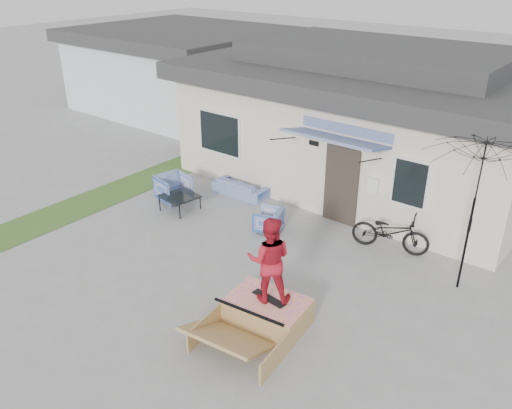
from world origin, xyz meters
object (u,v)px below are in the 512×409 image
Objects in this scene: skate_ramp at (267,311)px; armchair_left at (174,187)px; skateboard at (269,298)px; skater at (269,259)px; patio_umbrella at (472,214)px; loveseat at (241,185)px; bicycle at (391,228)px; armchair_right at (269,219)px; coffee_table at (180,203)px.

armchair_left is at bearing 147.06° from skate_ramp.
skateboard is 0.88m from skater.
skate_ramp is (-2.48, -3.47, -1.50)m from patio_umbrella.
patio_umbrella is 1.43× the size of skater.
bicycle is at bearing 175.45° from loveseat.
loveseat is at bearing 141.18° from skateboard.
patio_umbrella is at bearing -119.77° from bicycle.
skater is (0.00, -0.00, 0.88)m from skateboard.
armchair_left reaches higher than loveseat.
patio_umbrella is (1.85, -0.52, 1.16)m from bicycle.
armchair_right reaches higher than skate_ramp.
skater is (-0.64, -3.94, 0.82)m from bicycle.
skater is (4.18, -4.14, 1.08)m from loveseat.
armchair_left is (-1.24, -1.50, 0.10)m from loveseat.
bicycle is 0.92× the size of skate_ramp.
patio_umbrella is 4.40m from skateboard.
skater reaches higher than coffee_table.
armchair_right is 0.28× the size of patio_umbrella.
patio_umbrella is (4.69, 0.53, 1.41)m from armchair_right.
armchair_left is at bearing -174.36° from patio_umbrella.
coffee_table is 5.40m from skateboard.
skater reaches higher than armchair_right.
skate_ramp is 1.16m from skater.
skateboard is at bearing 156.74° from bicycle.
skater is at bearing 20.57° from armchair_right.
coffee_table is at bearing -106.62° from armchair_left.
coffee_table is at bearing -171.59° from patio_umbrella.
skateboard is at bearing -25.65° from coffee_table.
coffee_table is (0.56, -0.31, -0.22)m from armchair_left.
bicycle is (4.82, -0.19, 0.26)m from loveseat.
loveseat is at bearing 73.68° from bicycle.
bicycle is 3.99m from skateboard.
armchair_left is 0.67m from coffee_table.
armchair_left reaches higher than skateboard.
skater reaches higher than loveseat.
skate_ramp is at bearing 156.93° from bicycle.
armchair_left is 6.20m from bicycle.
skate_ramp is at bearing 62.73° from skater.
coffee_table is 5.52m from skater.
bicycle is (6.06, 1.30, 0.15)m from armchair_left.
skate_ramp is 1.18× the size of skater.
loveseat is 1.93m from coffee_table.
skateboard is (-2.49, -3.42, -1.22)m from patio_umbrella.
skateboard is (2.20, -2.89, 0.18)m from armchair_right.
armchair_left is 1.27× the size of armchair_right.
skateboard is (4.86, -2.33, 0.31)m from coffee_table.
armchair_right is (3.22, 0.25, -0.09)m from armchair_left.
coffee_table is 0.51× the size of skater.
skater reaches higher than skateboard.
patio_umbrella reaches higher than coffee_table.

